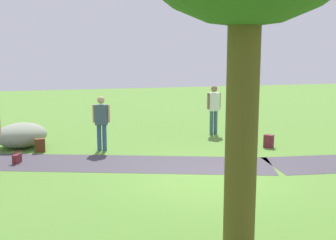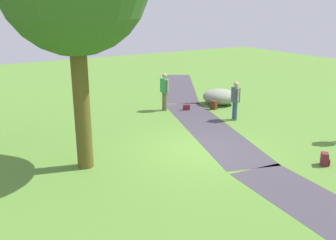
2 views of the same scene
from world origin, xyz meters
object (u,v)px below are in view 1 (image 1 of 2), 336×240
(man_near_boulder, at_px, (101,120))
(frisbee_on_grass, at_px, (231,131))
(handbag_on_grass, at_px, (17,158))
(spare_backpack_on_lawn, at_px, (269,141))
(backpack_by_boulder, at_px, (40,145))
(lawn_boulder, at_px, (21,135))
(passerby_on_path, at_px, (214,106))

(man_near_boulder, height_order, frisbee_on_grass, man_near_boulder)
(man_near_boulder, height_order, handbag_on_grass, man_near_boulder)
(spare_backpack_on_lawn, bearing_deg, backpack_by_boulder, -9.83)
(handbag_on_grass, bearing_deg, spare_backpack_on_lawn, 179.98)
(handbag_on_grass, xyz_separation_m, spare_backpack_on_lawn, (-7.45, 0.00, 0.05))
(lawn_boulder, xyz_separation_m, spare_backpack_on_lawn, (-7.46, 1.98, -0.19))
(passerby_on_path, xyz_separation_m, frisbee_on_grass, (-0.85, -0.35, -1.02))
(handbag_on_grass, xyz_separation_m, frisbee_on_grass, (-7.37, -2.77, -0.13))
(man_near_boulder, xyz_separation_m, spare_backpack_on_lawn, (-5.08, 0.86, -0.76))
(backpack_by_boulder, bearing_deg, lawn_boulder, -54.08)
(lawn_boulder, distance_m, handbag_on_grass, 1.99)
(man_near_boulder, bearing_deg, lawn_boulder, -25.25)
(lawn_boulder, relative_size, passerby_on_path, 1.23)
(frisbee_on_grass, bearing_deg, spare_backpack_on_lawn, 91.60)
(handbag_on_grass, distance_m, spare_backpack_on_lawn, 7.45)
(spare_backpack_on_lawn, height_order, frisbee_on_grass, spare_backpack_on_lawn)
(man_near_boulder, relative_size, frisbee_on_grass, 6.43)
(passerby_on_path, height_order, frisbee_on_grass, passerby_on_path)
(passerby_on_path, distance_m, spare_backpack_on_lawn, 2.72)
(passerby_on_path, xyz_separation_m, handbag_on_grass, (6.52, 2.41, -0.89))
(man_near_boulder, relative_size, spare_backpack_on_lawn, 4.12)
(man_near_boulder, height_order, spare_backpack_on_lawn, man_near_boulder)
(spare_backpack_on_lawn, bearing_deg, handbag_on_grass, -0.02)
(lawn_boulder, height_order, backpack_by_boulder, lawn_boulder)
(backpack_by_boulder, xyz_separation_m, frisbee_on_grass, (-6.82, -1.58, -0.18))
(passerby_on_path, relative_size, frisbee_on_grass, 6.86)
(lawn_boulder, relative_size, handbag_on_grass, 6.07)
(passerby_on_path, bearing_deg, backpack_by_boulder, 11.57)
(spare_backpack_on_lawn, distance_m, frisbee_on_grass, 2.78)
(backpack_by_boulder, height_order, spare_backpack_on_lawn, same)
(man_near_boulder, xyz_separation_m, handbag_on_grass, (2.37, 0.86, -0.81))
(frisbee_on_grass, bearing_deg, backpack_by_boulder, 13.01)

